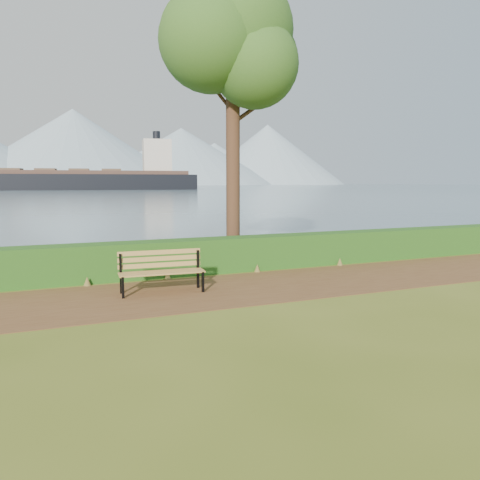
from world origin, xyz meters
name	(u,v)px	position (x,y,z in m)	size (l,w,h in m)	color
ground	(233,292)	(0.00, 0.00, 0.00)	(140.00, 140.00, 0.00)	#4E5F1B
path	(228,289)	(0.00, 0.30, 0.01)	(40.00, 3.40, 0.01)	brown
hedge	(200,256)	(0.00, 2.60, 0.50)	(32.00, 0.85, 1.00)	#164915
water	(53,187)	(0.00, 260.00, 0.01)	(700.00, 510.00, 0.00)	slate
mountains	(36,150)	(-9.17, 406.05, 27.70)	(585.00, 190.00, 70.00)	#86A0B2
bench	(161,268)	(-1.59, 0.65, 0.58)	(2.05, 0.72, 1.01)	black
tree	(233,39)	(1.48, 3.69, 7.03)	(4.75, 3.92, 9.45)	#382017
cargo_ship	(96,180)	(11.25, 148.62, 3.16)	(70.68, 19.63, 21.20)	black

